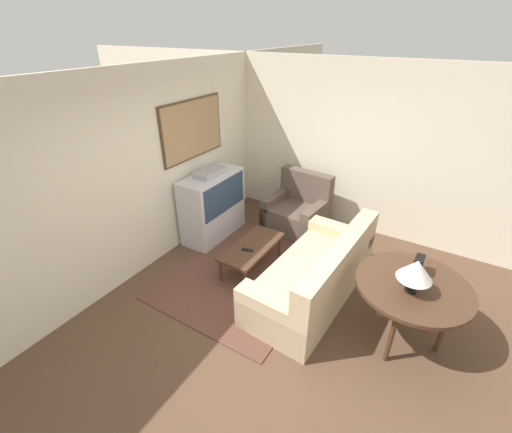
{
  "coord_description": "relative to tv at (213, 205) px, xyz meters",
  "views": [
    {
      "loc": [
        -2.67,
        -1.36,
        3.08
      ],
      "look_at": [
        0.86,
        0.82,
        0.75
      ],
      "focal_mm": 24.0,
      "sensor_mm": 36.0,
      "label": 1
    }
  ],
  "objects": [
    {
      "name": "ground_plane",
      "position": [
        -1.12,
        -1.8,
        -0.55
      ],
      "size": [
        12.0,
        12.0,
        0.0
      ],
      "primitive_type": "plane",
      "color": "brown"
    },
    {
      "name": "mantel_clock",
      "position": [
        -0.43,
        -3.1,
        0.31
      ],
      "size": [
        0.17,
        0.1,
        0.21
      ],
      "color": "black",
      "rests_on": "console_table"
    },
    {
      "name": "area_rug",
      "position": [
        -0.57,
        -1.04,
        -0.54
      ],
      "size": [
        2.41,
        1.88,
        0.01
      ],
      "color": "brown",
      "rests_on": "ground_plane"
    },
    {
      "name": "armchair",
      "position": [
        0.88,
        -1.09,
        -0.23
      ],
      "size": [
        0.88,
        0.99,
        0.97
      ],
      "rotation": [
        0.0,
        0.0,
        -1.66
      ],
      "color": "brown",
      "rests_on": "ground_plane"
    },
    {
      "name": "coffee_table",
      "position": [
        -0.44,
        -1.02,
        -0.21
      ],
      "size": [
        1.06,
        0.49,
        0.38
      ],
      "color": "#472D1E",
      "rests_on": "ground_plane"
    },
    {
      "name": "table_lamp",
      "position": [
        -0.75,
        -3.1,
        0.47
      ],
      "size": [
        0.34,
        0.34,
        0.38
      ],
      "color": "black",
      "rests_on": "console_table"
    },
    {
      "name": "couch",
      "position": [
        -0.51,
        -2.02,
        -0.24
      ],
      "size": [
        2.07,
        1.01,
        0.9
      ],
      "rotation": [
        0.0,
        0.0,
        3.09
      ],
      "color": "#CCB289",
      "rests_on": "ground_plane"
    },
    {
      "name": "tv",
      "position": [
        0.0,
        0.0,
        0.0
      ],
      "size": [
        1.1,
        0.52,
        1.16
      ],
      "color": "silver",
      "rests_on": "ground_plane"
    },
    {
      "name": "wall_back",
      "position": [
        -1.1,
        0.33,
        0.81
      ],
      "size": [
        12.0,
        0.1,
        2.7
      ],
      "color": "beige",
      "rests_on": "ground_plane"
    },
    {
      "name": "console_table",
      "position": [
        -0.62,
        -3.12,
        0.14
      ],
      "size": [
        1.17,
        1.17,
        0.75
      ],
      "color": "#472D1E",
      "rests_on": "ground_plane"
    },
    {
      "name": "wall_right",
      "position": [
        1.51,
        -1.8,
        0.8
      ],
      "size": [
        0.06,
        12.0,
        2.7
      ],
      "color": "beige",
      "rests_on": "ground_plane"
    },
    {
      "name": "remote",
      "position": [
        -0.57,
        -1.04,
        -0.16
      ],
      "size": [
        0.08,
        0.17,
        0.02
      ],
      "color": "black",
      "rests_on": "coffee_table"
    }
  ]
}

